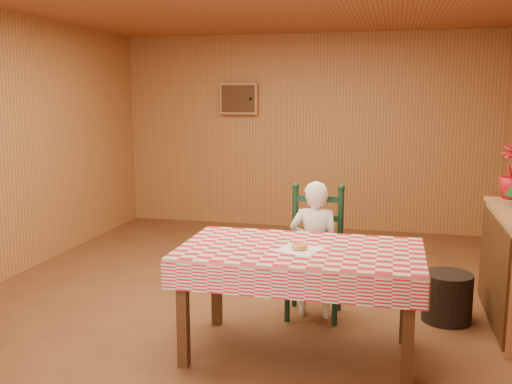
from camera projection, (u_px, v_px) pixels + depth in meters
ground at (251, 302)px, 5.01m from camera, size 6.00×6.00×0.00m
cabin_walls at (264, 92)px, 5.22m from camera, size 5.10×6.05×2.65m
dining_table at (300, 259)px, 3.90m from camera, size 1.66×0.96×0.77m
ladder_chair at (315, 255)px, 4.68m from camera, size 0.44×0.40×1.08m
seated_child at (314, 249)px, 4.62m from camera, size 0.41×0.27×1.12m
napkin at (299, 249)px, 3.84m from camera, size 0.33×0.33×0.00m
donut at (299, 246)px, 3.83m from camera, size 0.15×0.15×0.04m
storage_bin at (447, 297)px, 4.57m from camera, size 0.41×0.41×0.39m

